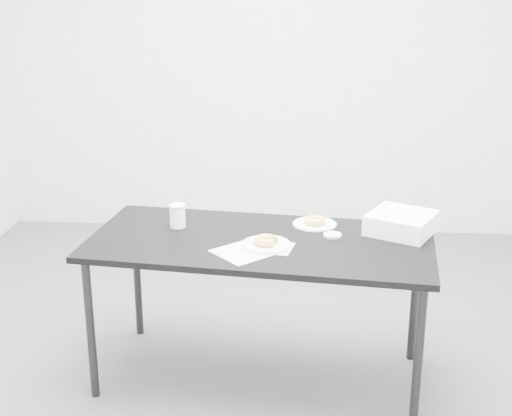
# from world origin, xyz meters

# --- Properties ---
(floor) EXTENTS (4.00, 4.00, 0.00)m
(floor) POSITION_xyz_m (0.00, 0.00, 0.00)
(floor) COLOR #4B4B50
(floor) RESTS_ON ground
(wall_back) EXTENTS (4.00, 0.02, 2.70)m
(wall_back) POSITION_xyz_m (0.00, 2.00, 1.35)
(wall_back) COLOR silver
(wall_back) RESTS_ON floor
(table) EXTENTS (1.67, 0.92, 0.73)m
(table) POSITION_xyz_m (0.13, -0.17, 0.68)
(table) COLOR black
(table) RESTS_ON floor
(scorecard) EXTENTS (0.37, 0.36, 0.00)m
(scorecard) POSITION_xyz_m (0.08, -0.31, 0.73)
(scorecard) COLOR silver
(scorecard) RESTS_ON table
(logo_patch) EXTENTS (0.07, 0.07, 0.00)m
(logo_patch) POSITION_xyz_m (0.17, -0.23, 0.73)
(logo_patch) COLOR green
(logo_patch) RESTS_ON scorecard
(pen) EXTENTS (0.13, 0.02, 0.01)m
(pen) POSITION_xyz_m (0.15, -0.24, 0.74)
(pen) COLOR #0C876D
(pen) RESTS_ON scorecard
(napkin) EXTENTS (0.19, 0.19, 0.00)m
(napkin) POSITION_xyz_m (0.20, -0.27, 0.73)
(napkin) COLOR silver
(napkin) RESTS_ON table
(plate_near) EXTENTS (0.23, 0.23, 0.01)m
(plate_near) POSITION_xyz_m (0.16, -0.25, 0.74)
(plate_near) COLOR white
(plate_near) RESTS_ON napkin
(donut_near) EXTENTS (0.14, 0.14, 0.04)m
(donut_near) POSITION_xyz_m (0.16, -0.25, 0.76)
(donut_near) COLOR gold
(donut_near) RESTS_ON plate_near
(plate_far) EXTENTS (0.22, 0.22, 0.01)m
(plate_far) POSITION_xyz_m (0.38, 0.06, 0.73)
(plate_far) COLOR white
(plate_far) RESTS_ON table
(donut_far) EXTENTS (0.13, 0.13, 0.03)m
(donut_far) POSITION_xyz_m (0.38, 0.06, 0.75)
(donut_far) COLOR gold
(donut_far) RESTS_ON plate_far
(coffee_cup) EXTENTS (0.08, 0.08, 0.12)m
(coffee_cup) POSITION_xyz_m (-0.29, -0.03, 0.79)
(coffee_cup) COLOR white
(coffee_cup) RESTS_ON table
(cup_lid) EXTENTS (0.09, 0.09, 0.01)m
(cup_lid) POSITION_xyz_m (0.46, -0.10, 0.74)
(cup_lid) COLOR white
(cup_lid) RESTS_ON table
(bakery_box) EXTENTS (0.39, 0.39, 0.10)m
(bakery_box) POSITION_xyz_m (0.79, -0.02, 0.78)
(bakery_box) COLOR white
(bakery_box) RESTS_ON table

